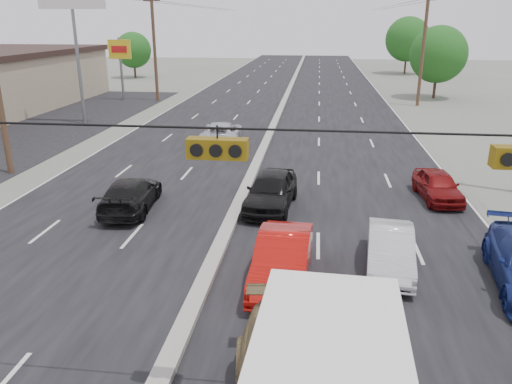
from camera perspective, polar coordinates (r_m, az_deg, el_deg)
road_surface at (r=39.01m, az=2.17°, el=7.87°), size 20.00×160.00×0.02m
center_median at (r=38.99m, az=2.17°, el=8.02°), size 0.50×160.00×0.20m
parking_lot at (r=39.51m, az=-24.07°, el=6.38°), size 10.00×42.00×0.02m
utility_pole_left_c at (r=50.68m, az=-11.53°, el=15.91°), size 1.60×0.30×10.00m
utility_pole_right_c at (r=49.10m, az=18.56°, el=15.25°), size 1.60×0.30×10.00m
traffic_signals at (r=8.57m, az=-5.09°, el=5.29°), size 25.00×0.30×0.54m
pole_sign_billboard at (r=40.25m, az=-20.36°, el=19.82°), size 5.00×0.25×11.00m
pole_sign_far at (r=51.91m, az=-15.28°, el=14.92°), size 2.20×0.25×6.00m
tree_left_far at (r=72.74m, az=-13.84°, el=15.48°), size 4.80×4.80×6.12m
tree_right_mid at (r=54.54m, az=20.12°, el=14.55°), size 5.60×5.60×7.14m
tree_right_far at (r=79.24m, az=16.95°, el=16.37°), size 6.40×6.40×8.16m
red_sedan at (r=15.09m, az=3.05°, el=-7.71°), size 1.75×4.55×1.48m
queue_car_a at (r=20.87m, az=1.73°, el=0.16°), size 2.24×4.71×1.56m
queue_car_b at (r=16.39m, az=15.09°, el=-6.45°), size 1.78×4.10×1.31m
queue_car_e at (r=23.33m, az=20.05°, el=0.68°), size 1.85×3.89×1.28m
oncoming_near at (r=21.38m, az=-14.14°, el=-0.28°), size 2.27×4.74×1.33m
oncoming_far at (r=32.00m, az=-3.98°, el=6.69°), size 2.82×5.37×1.44m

